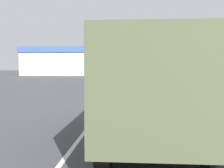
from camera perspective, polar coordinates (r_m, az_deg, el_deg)
The scene contains 9 objects.
ground_plane at distance 36.75m, azimuth 2.09°, elevation 0.44°, with size 180.00×180.00×0.00m, color #424247.
lane_centre_stripe at distance 36.75m, azimuth 2.09°, elevation 0.44°, with size 0.12×120.00×0.00m.
sidewalk_right at distance 36.83m, azimuth 9.10°, elevation 0.50°, with size 1.80×120.00×0.12m.
grass_strip_right at distance 37.44m, azimuth 15.83°, elevation 0.38°, with size 7.00×120.00×0.02m.
military_truck at distance 7.92m, azimuth 7.84°, elevation 0.11°, with size 2.43×7.63×2.78m.
car_nearest_ahead at distance 19.82m, azimuth 6.21°, elevation -0.40°, with size 1.75×4.74×1.52m.
car_second_ahead at distance 29.79m, azimuth -1.84°, elevation 0.91°, with size 1.77×4.66×1.40m.
car_third_ahead at distance 43.09m, azimuth 0.45°, elevation 1.87°, with size 1.87×4.50×1.57m.
building_distant at distance 67.33m, azimuth -10.60°, elevation 4.54°, with size 14.67×14.12×6.19m.
Camera 1 is at (1.56, 3.34, 2.10)m, focal length 45.00 mm.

